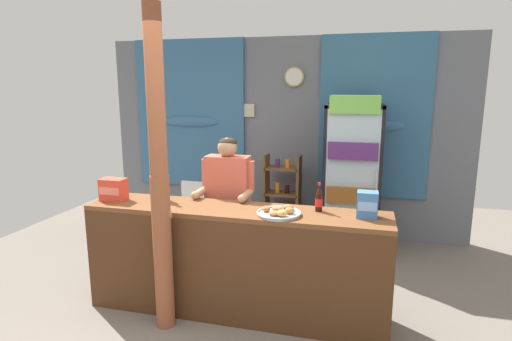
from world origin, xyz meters
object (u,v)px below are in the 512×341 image
Objects in this scene: soda_bottle_cola at (319,199)px; stall_counter at (232,255)px; timber_post at (160,182)px; snack_box_biscuit at (367,205)px; drink_fridge at (353,169)px; plastic_lawn_chair at (193,213)px; bottle_shelf_rack at (282,196)px; snack_box_crackers at (113,189)px; shopkeeper at (228,195)px; soda_bottle_orange_soda at (163,186)px; pastry_tray at (279,212)px.

stall_counter is at bearing -163.45° from soda_bottle_cola.
timber_post is 12.32× the size of snack_box_biscuit.
plastic_lawn_chair is at bearing -165.06° from drink_fridge.
soda_bottle_cola is (0.71, 0.21, 0.50)m from stall_counter.
drink_fridge is (0.94, 1.85, 0.46)m from stall_counter.
stall_counter is 0.90m from soda_bottle_cola.
snack_box_crackers is at bearing -121.90° from bottle_shelf_rack.
soda_bottle_orange_soda is (-0.51, -0.37, 0.14)m from shopkeeper.
bottle_shelf_rack is at bearing 34.80° from plastic_lawn_chair.
pastry_tray is (0.93, 0.28, -0.26)m from timber_post.
stall_counter is 12.45× the size of snack_box_biscuit.
snack_box_biscuit is (1.84, -0.05, -0.03)m from soda_bottle_orange_soda.
snack_box_biscuit is at bearing -10.14° from soda_bottle_cola.
stall_counter is at bearing -172.75° from snack_box_biscuit.
snack_box_biscuit is (1.33, -0.42, 0.11)m from shopkeeper.
drink_fridge is 1.91m from pastry_tray.
snack_box_crackers is at bearing 177.78° from pastry_tray.
shopkeeper is at bearing -47.31° from plastic_lawn_chair.
soda_bottle_cola is (0.93, -0.35, 0.11)m from shopkeeper.
soda_bottle_cola is at bearing 33.02° from pastry_tray.
soda_bottle_cola is at bearing 169.86° from snack_box_biscuit.
soda_bottle_orange_soda is 0.88× the size of pastry_tray.
bottle_shelf_rack is (0.04, 2.04, 0.01)m from stall_counter.
shopkeeper is at bearing 36.25° from soda_bottle_orange_soda.
plastic_lawn_chair is (-0.99, -0.69, -0.11)m from bottle_shelf_rack.
shopkeeper is 7.19× the size of snack_box_biscuit.
bottle_shelf_rack is 2.36m from snack_box_crackers.
timber_post reaches higher than stall_counter.
snack_box_biscuit is at bearing 13.87° from timber_post.
drink_fridge reaches higher than pastry_tray.
drink_fridge is 2.76m from snack_box_crackers.
bottle_shelf_rack is at bearing 168.52° from drink_fridge.
snack_box_crackers is 2.29m from snack_box_biscuit.
bottle_shelf_rack is 1.21m from plastic_lawn_chair.
stall_counter is 0.58m from pastry_tray.
stall_counter is 8.18× the size of soda_bottle_orange_soda.
drink_fridge is at bearing 63.09° from stall_counter.
shopkeeper is at bearing -131.92° from drink_fridge.
drink_fridge is at bearing 95.69° from snack_box_biscuit.
snack_box_biscuit is (2.29, 0.06, 0.00)m from snack_box_crackers.
bottle_shelf_rack is at bearing 100.45° from pastry_tray.
stall_counter is at bearing -116.91° from drink_fridge.
shopkeeper reaches higher than soda_bottle_cola.
stall_counter is at bearing -68.67° from shopkeeper.
soda_bottle_orange_soda is 1.84m from snack_box_biscuit.
soda_bottle_cola is (1.23, 0.47, -0.18)m from timber_post.
timber_post reaches higher than bottle_shelf_rack.
drink_fridge is 7.72× the size of soda_bottle_cola.
timber_post reaches higher than pastry_tray.
pastry_tray is at bearing 16.60° from timber_post.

